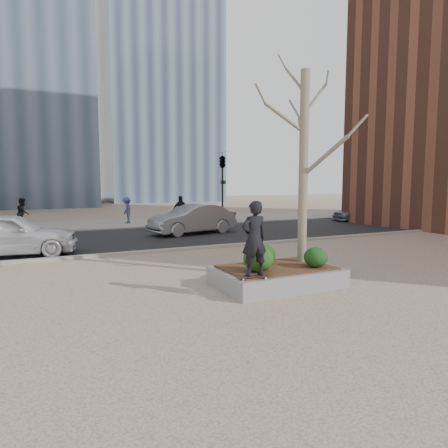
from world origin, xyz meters
name	(u,v)px	position (x,y,z in m)	size (l,w,h in m)	color
ground	(241,290)	(0.00, 0.00, 0.00)	(120.00, 120.00, 0.00)	tan
street	(140,238)	(0.00, 10.00, 0.01)	(60.00, 8.00, 0.02)	black
far_sidewalk	(112,224)	(0.00, 17.00, 0.01)	(60.00, 6.00, 0.02)	gray
planter	(276,277)	(1.00, 0.00, 0.23)	(3.00, 2.00, 0.45)	gray
planter_mulch	(276,267)	(1.00, 0.00, 0.47)	(2.70, 1.70, 0.04)	#382314
sycamore_tree	(304,136)	(2.00, 0.30, 3.79)	(2.80, 2.80, 6.60)	gray
shrub_left	(258,259)	(0.29, -0.30, 0.80)	(0.72, 0.72, 0.61)	#163711
shrub_middle	(265,254)	(0.92, 0.43, 0.74)	(0.58, 0.58, 0.49)	#133D16
shrub_right	(316,257)	(1.83, -0.50, 0.74)	(0.59, 0.59, 0.50)	#133511
skateboard	(254,278)	(-0.10, -0.76, 0.49)	(0.78, 0.20, 0.07)	black
skateboarder	(254,239)	(-0.10, -0.76, 1.36)	(0.61, 0.40, 1.68)	black
police_car	(8,234)	(-5.26, 7.36, 0.79)	(1.82, 4.52, 1.54)	silver
car_silver	(193,219)	(2.78, 10.33, 0.76)	(1.56, 4.47, 1.47)	gray
car_third	(362,212)	(15.54, 11.68, 0.62)	(1.68, 4.14, 1.20)	slate
pedestrian_a	(23,213)	(-4.93, 17.07, 0.87)	(0.82, 0.64, 1.69)	black
pedestrian_b	(127,210)	(0.92, 16.87, 0.85)	(1.07, 0.61, 1.65)	#3B406A
pedestrian_c	(181,210)	(3.71, 14.66, 0.90)	(1.03, 0.43, 1.76)	black
traffic_light_far	(222,188)	(6.50, 14.60, 2.25)	(0.60, 2.48, 4.50)	black
building_glass_b	(154,1)	(12.00, 48.00, 27.50)	(15.00, 15.00, 55.00)	slate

